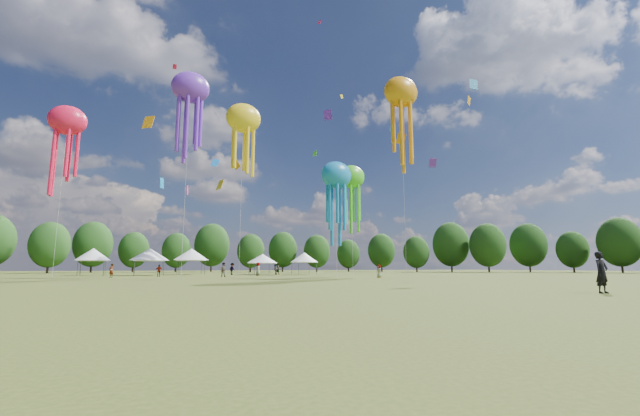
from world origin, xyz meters
name	(u,v)px	position (x,y,z in m)	size (l,w,h in m)	color
ground	(457,294)	(0.00, 0.00, 0.00)	(300.00, 300.00, 0.00)	#384416
observer_main	(602,272)	(6.64, -2.39, 0.97)	(0.71, 0.47, 1.95)	black
spectator_near	(223,270)	(-3.52, 37.14, 0.91)	(0.88, 0.69, 1.81)	gray
spectators_far	(252,270)	(2.63, 46.62, 0.88)	(29.60, 26.95, 1.93)	gray
festival_tents	(201,256)	(-3.92, 54.98, 3.13)	(39.03, 9.73, 4.42)	#47474C
show_kites	(295,131)	(6.05, 37.51, 20.71)	(52.60, 23.77, 32.56)	purple
small_kites	(251,71)	(0.04, 39.70, 29.76)	(73.45, 52.71, 46.28)	purple
treeline	(196,238)	(-3.87, 62.51, 6.54)	(201.57, 95.24, 13.43)	#38281C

